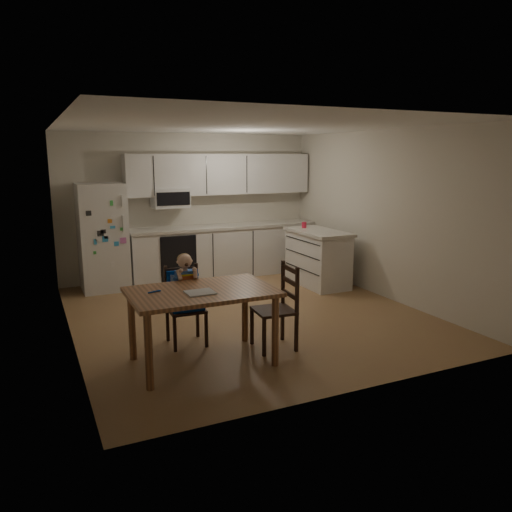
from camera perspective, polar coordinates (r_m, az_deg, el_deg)
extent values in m
cube|color=#926946|center=(6.85, -1.06, -6.67)|extent=(4.50, 5.00, 0.01)
cube|color=beige|center=(8.91, -7.63, 5.69)|extent=(4.50, 0.02, 2.50)
cube|color=beige|center=(6.04, -21.05, 2.35)|extent=(0.02, 5.00, 2.50)
cube|color=beige|center=(7.75, 14.35, 4.60)|extent=(0.02, 5.00, 2.50)
cube|color=white|center=(6.53, -1.14, 14.73)|extent=(4.50, 5.00, 0.01)
cube|color=silver|center=(8.28, -17.11, 2.07)|extent=(0.72, 0.70, 1.70)
cube|color=silver|center=(8.91, -3.66, 0.44)|extent=(3.34, 0.60, 0.86)
cube|color=beige|center=(8.83, -3.68, 3.36)|extent=(3.37, 0.62, 0.05)
cube|color=black|center=(8.34, -8.79, -0.43)|extent=(0.60, 0.02, 0.80)
cube|color=silver|center=(8.88, -4.08, 9.30)|extent=(3.34, 0.34, 0.70)
cube|color=silver|center=(8.59, -9.76, 6.56)|extent=(0.60, 0.38, 0.33)
cube|color=silver|center=(8.34, 7.05, -0.37)|extent=(0.59, 1.18, 0.87)
cube|color=beige|center=(8.26, 7.13, 2.74)|extent=(0.65, 1.24, 0.05)
cylinder|color=red|center=(8.53, 5.52, 3.55)|extent=(0.08, 0.08, 0.10)
cube|color=brown|center=(5.11, -6.23, -4.09)|extent=(1.46, 0.94, 0.04)
cylinder|color=brown|center=(4.72, -12.16, -10.64)|extent=(0.07, 0.07, 0.74)
cylinder|color=brown|center=(5.43, -14.00, -7.75)|extent=(0.07, 0.07, 0.74)
cylinder|color=brown|center=(5.13, 2.22, -8.56)|extent=(0.07, 0.07, 0.74)
cylinder|color=brown|center=(5.79, -1.27, -6.20)|extent=(0.07, 0.07, 0.74)
cube|color=silver|center=(4.99, -6.41, -4.16)|extent=(0.28, 0.24, 0.01)
cylinder|color=#083AA9|center=(5.08, -11.65, -4.03)|extent=(0.12, 0.06, 0.02)
cube|color=black|center=(5.73, -7.99, -6.08)|extent=(0.41, 0.41, 0.03)
cube|color=black|center=(5.59, -9.26, -8.86)|extent=(0.03, 0.03, 0.40)
cube|color=black|center=(5.92, -10.07, -7.72)|extent=(0.03, 0.03, 0.40)
cube|color=black|center=(5.68, -5.70, -8.45)|extent=(0.03, 0.03, 0.40)
cube|color=black|center=(6.00, -6.71, -7.36)|extent=(0.03, 0.03, 0.40)
cube|color=black|center=(5.83, -8.51, -3.24)|extent=(0.40, 0.05, 0.47)
cube|color=#083AA9|center=(5.71, -8.01, -5.49)|extent=(0.37, 0.33, 0.09)
cube|color=#083AA9|center=(5.78, -8.40, -3.17)|extent=(0.36, 0.07, 0.32)
cube|color=#5D9EDA|center=(5.68, -7.98, -5.02)|extent=(0.29, 0.25, 0.02)
cube|color=#1E5CAB|center=(5.65, -8.11, -2.86)|extent=(0.21, 0.14, 0.25)
cube|color=#CA4C2A|center=(5.59, -7.95, -3.10)|extent=(0.18, 0.02, 0.19)
sphere|color=beige|center=(5.59, -8.15, -0.59)|extent=(0.17, 0.17, 0.16)
ellipsoid|color=olive|center=(5.58, -8.15, -0.42)|extent=(0.17, 0.16, 0.13)
cube|color=black|center=(5.56, 2.05, -6.25)|extent=(0.45, 0.45, 0.03)
cube|color=black|center=(5.73, -0.47, -8.06)|extent=(0.04, 0.04, 0.42)
cube|color=black|center=(5.87, 3.05, -7.61)|extent=(0.04, 0.04, 0.42)
cube|color=black|center=(5.40, 0.93, -9.31)|extent=(0.04, 0.04, 0.42)
cube|color=black|center=(5.54, 4.63, -8.80)|extent=(0.04, 0.04, 0.42)
cube|color=black|center=(5.56, 3.88, -3.42)|extent=(0.07, 0.42, 0.50)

